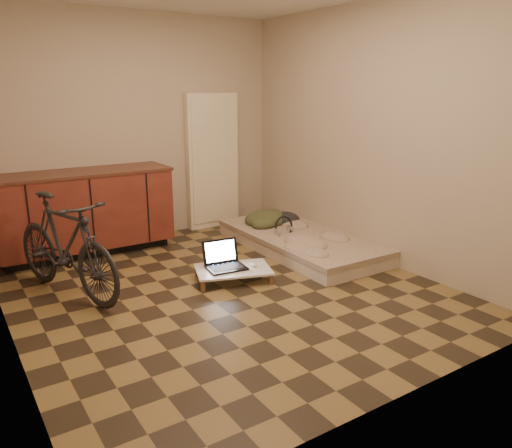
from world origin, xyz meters
TOP-DOWN VIEW (x-y plane):
  - room_shell at (0.00, 0.00)m, footprint 3.50×4.00m
  - cabinets at (-0.75, 1.70)m, footprint 1.84×0.62m
  - appliance_panel at (0.95, 1.94)m, footprint 0.70×0.10m
  - bicycle at (-1.20, 0.63)m, footprint 0.90×1.59m
  - futon at (1.30, 0.53)m, footprint 1.02×2.08m
  - clothing_pile at (1.30, 1.11)m, footprint 0.59×0.49m
  - headphones at (1.15, 0.66)m, footprint 0.27×0.24m
  - lap_desk at (0.18, 0.13)m, footprint 0.80×0.65m
  - laptop at (0.13, 0.21)m, footprint 0.39×0.36m
  - mouse at (0.37, 0.08)m, footprint 0.07×0.11m

SIDE VIEW (x-z plane):
  - futon at x=1.30m, z-range 0.00..0.18m
  - lap_desk at x=0.18m, z-range 0.04..0.16m
  - mouse at x=0.37m, z-range 0.12..0.15m
  - laptop at x=0.13m, z-range 0.04..0.29m
  - headphones at x=1.15m, z-range 0.18..0.35m
  - clothing_pile at x=1.30m, z-range 0.18..0.41m
  - cabinets at x=-0.75m, z-range 0.01..0.92m
  - bicycle at x=-1.20m, z-range 0.00..0.98m
  - appliance_panel at x=0.95m, z-range 0.00..1.70m
  - room_shell at x=0.00m, z-range 0.00..2.60m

